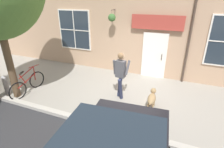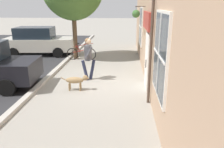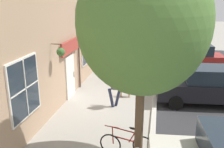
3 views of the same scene
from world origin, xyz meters
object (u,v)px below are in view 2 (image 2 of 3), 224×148
Objects in this scene: leaning_bicycle at (81,53)px; fire_hydrant at (78,50)px; dog_on_leash at (76,80)px; pedestrian_walking at (88,55)px; parked_car_nearest_curb at (38,41)px.

leaning_bicycle is 0.84m from fire_hydrant.
fire_hydrant is (1.13, -5.51, 0.00)m from dog_on_leash.
pedestrian_walking is at bearing -101.98° from dog_on_leash.
dog_on_leash is 5.63m from fire_hydrant.
leaning_bicycle is (0.75, -4.77, -0.02)m from dog_on_leash.
leaning_bicycle is at bearing 117.05° from fire_hydrant.
pedestrian_walking is at bearing 130.46° from parked_car_nearest_curb.
leaning_bicycle is 3.21m from parked_car_nearest_curb.
pedestrian_walking is 1.03× the size of leaning_bicycle.
pedestrian_walking is 4.55m from fire_hydrant.
dog_on_leash is 6.99m from parked_car_nearest_curb.
pedestrian_walking reaches higher than fire_hydrant.
fire_hydrant is at bearing -71.92° from pedestrian_walking.
parked_car_nearest_curb reaches higher than leaning_bicycle.
dog_on_leash is 0.24× the size of parked_car_nearest_curb.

